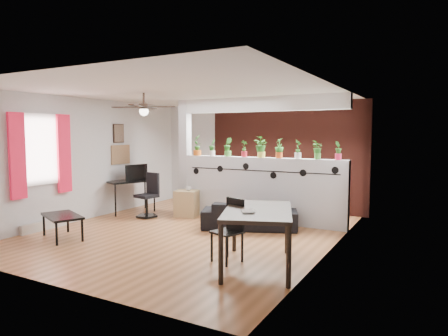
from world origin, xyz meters
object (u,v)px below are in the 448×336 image
potted_plant_1 (212,147)px  potted_plant_7 (318,149)px  folding_chair (231,224)px  coffee_table (62,217)px  potted_plant_2 (228,146)px  computer_desk (131,183)px  potted_plant_5 (279,147)px  potted_plant_8 (338,150)px  potted_plant_6 (298,148)px  potted_plant_0 (197,144)px  sofa (250,215)px  potted_plant_4 (261,146)px  cube_shelf (187,203)px  dining_table (258,215)px  cup (188,188)px  office_chair (149,198)px  ceiling_fan (144,108)px  potted_plant_3 (244,148)px

potted_plant_1 → potted_plant_7: (2.37, 0.00, -0.00)m
folding_chair → coffee_table: folding_chair is taller
potted_plant_2 → computer_desk: bearing=-165.5°
potted_plant_5 → potted_plant_8: 1.19m
potted_plant_6 → potted_plant_0: bearing=180.0°
sofa → potted_plant_4: bearing=-107.8°
folding_chair → coffee_table: bearing=-173.9°
potted_plant_0 → cube_shelf: 1.36m
coffee_table → folding_chair: bearing=6.1°
potted_plant_7 → potted_plant_1: bearing=180.0°
potted_plant_0 → potted_plant_1: bearing=0.0°
potted_plant_7 → coffee_table: potted_plant_7 is taller
dining_table → potted_plant_1: bearing=130.6°
potted_plant_1 → potted_plant_5: size_ratio=0.92×
cube_shelf → cup: cup is taller
cup → potted_plant_4: bearing=12.0°
office_chair → dining_table: (3.45, -1.86, 0.30)m
potted_plant_1 → potted_plant_8: bearing=0.0°
potted_plant_4 → potted_plant_8: size_ratio=1.24×
potted_plant_0 → cup: bearing=-92.9°
office_chair → folding_chair: size_ratio=1.05×
computer_desk → office_chair: bearing=-17.8°
potted_plant_0 → potted_plant_5: size_ratio=1.19×
potted_plant_1 → office_chair: (-1.15, -0.81, -1.12)m
potted_plant_6 → dining_table: 2.82m
potted_plant_1 → folding_chair: size_ratio=0.41×
potted_plant_2 → cup: bearing=-157.2°
potted_plant_2 → folding_chair: (1.45, -2.61, -1.03)m
cube_shelf → office_chair: bearing=-159.8°
potted_plant_4 → office_chair: size_ratio=0.46×
sofa → dining_table: size_ratio=1.02×
potted_plant_1 → sofa: (1.24, -0.69, -1.29)m
potted_plant_6 → potted_plant_8: (0.79, 0.00, -0.01)m
ceiling_fan → potted_plant_1: bearing=77.0°
sofa → office_chair: (-2.39, -0.13, 0.17)m
potted_plant_4 → computer_desk: (-3.05, -0.59, -0.90)m
potted_plant_2 → cube_shelf: size_ratio=0.70×
potted_plant_8 → coffee_table: bearing=-144.3°
potted_plant_6 → cup: bearing=-171.9°
ceiling_fan → potted_plant_3: 2.30m
potted_plant_5 → dining_table: bearing=-75.0°
sofa → potted_plant_1: bearing=-51.5°
potted_plant_6 → potted_plant_7: potted_plant_6 is taller
dining_table → coffee_table: bearing=-175.7°
cube_shelf → cup: bearing=-14.4°
ceiling_fan → potted_plant_1: ceiling_fan is taller
potted_plant_0 → potted_plant_2: potted_plant_0 is taller
potted_plant_0 → potted_plant_3: 1.19m
cube_shelf → potted_plant_5: bearing=-5.0°
potted_plant_7 → cup: bearing=-173.0°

